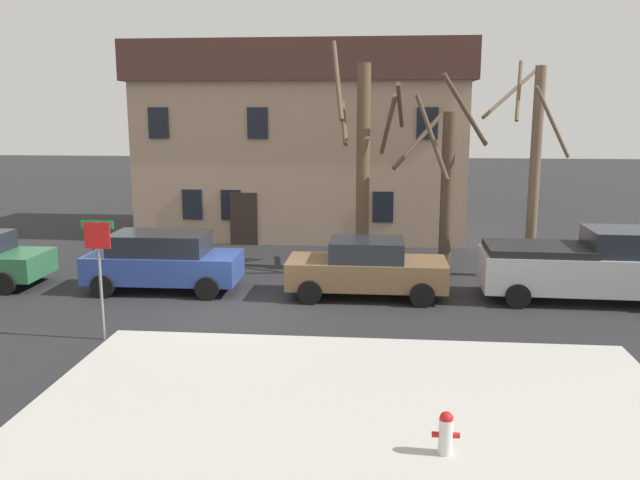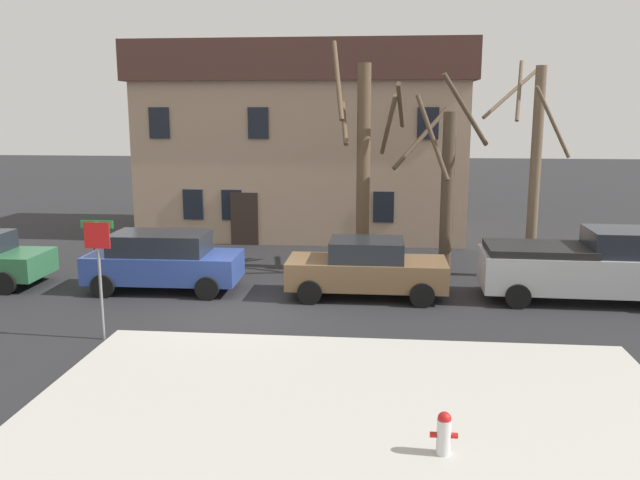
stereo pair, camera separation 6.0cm
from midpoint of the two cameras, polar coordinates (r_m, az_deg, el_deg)
ground_plane at (r=17.96m, az=-7.48°, el=-6.04°), size 120.00×120.00×0.00m
sidewalk_slab at (r=11.42m, az=2.68°, el=-16.02°), size 11.59×8.73×0.12m
building_main at (r=28.86m, az=-1.40°, el=8.68°), size 13.76×6.72×7.97m
tree_bare_near at (r=21.72m, az=3.71°, el=6.91°), size 2.46×2.41×7.52m
tree_bare_mid at (r=21.48m, az=10.68°, el=4.76°), size 2.99×2.99×6.38m
tree_bare_far at (r=21.79m, az=17.86°, el=6.13°), size 2.67×2.68×6.82m
car_blue_wagon at (r=20.12m, az=-13.47°, el=-1.73°), size 4.49×2.14×1.74m
car_brown_sedan at (r=18.95m, az=3.95°, el=-2.44°), size 4.52×2.04×1.67m
pickup_truck_silver at (r=19.91m, az=21.69°, el=-2.09°), size 5.54×2.38×2.06m
fire_hydrant at (r=10.59m, az=10.63°, el=-15.98°), size 0.42×0.22×0.68m
street_sign_pole at (r=15.93m, az=-18.64°, el=-1.42°), size 0.76×0.07×2.82m
bicycle_leaning at (r=24.85m, az=-17.68°, el=-0.81°), size 1.64×0.71×1.03m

